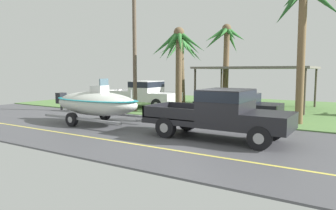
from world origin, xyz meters
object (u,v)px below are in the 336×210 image
parked_pickup_background (146,93)px  boat_on_trailer (96,103)px  palm_tree_far_left (182,55)px  parked_sedan_near (236,106)px  carport_awning (256,69)px  pickup_truck_towing (225,112)px  palm_tree_mid (225,44)px  utility_pole (135,41)px  palm_tree_near_left (178,51)px  palm_tree_far_right (304,16)px

parked_pickup_background → boat_on_trailer: bearing=-75.1°
parked_pickup_background → palm_tree_far_left: 4.20m
parked_sedan_near → carport_awning: (-0.53, 5.25, 2.06)m
pickup_truck_towing → parked_pickup_background: bearing=142.0°
palm_tree_mid → utility_pole: utility_pole is taller
utility_pole → palm_tree_near_left: bearing=19.0°
palm_tree_far_right → utility_pole: 9.63m
parked_sedan_near → palm_tree_far_left: (-5.79, 4.19, 3.09)m
palm_tree_mid → palm_tree_far_right: size_ratio=0.90×
pickup_truck_towing → carport_awning: bearing=100.6°
palm_tree_far_right → utility_pole: (-9.60, -0.28, -0.68)m
palm_tree_far_right → parked_pickup_background: bearing=170.2°
palm_tree_near_left → palm_tree_mid: 6.23m
pickup_truck_towing → boat_on_trailer: (-6.66, 0.00, -0.03)m
palm_tree_mid → palm_tree_far_left: (-2.62, -1.99, -0.80)m
boat_on_trailer → parked_pickup_background: size_ratio=1.08×
parked_pickup_background → palm_tree_mid: 7.16m
boat_on_trailer → palm_tree_far_right: 10.56m
carport_awning → palm_tree_near_left: palm_tree_near_left is taller
parked_sedan_near → palm_tree_far_left: palm_tree_far_left is taller
boat_on_trailer → carport_awning: (4.67, 10.60, 1.71)m
carport_awning → palm_tree_near_left: 6.20m
boat_on_trailer → utility_pole: size_ratio=0.72×
boat_on_trailer → palm_tree_near_left: palm_tree_near_left is taller
boat_on_trailer → parked_sedan_near: 7.46m
pickup_truck_towing → parked_pickup_background: 10.65m
pickup_truck_towing → utility_pole: utility_pole is taller
pickup_truck_towing → utility_pole: (-7.75, 4.50, 3.32)m
parked_sedan_near → palm_tree_near_left: size_ratio=0.87×
boat_on_trailer → pickup_truck_towing: bearing=0.0°
palm_tree_mid → boat_on_trailer: bearing=-99.9°
carport_awning → utility_pole: size_ratio=0.89×
parked_pickup_background → carport_awning: size_ratio=0.75×
parked_sedan_near → palm_tree_mid: size_ratio=0.74×
parked_sedan_near → utility_pole: (-6.28, -0.85, 3.70)m
boat_on_trailer → palm_tree_near_left: bearing=74.7°
palm_tree_far_right → palm_tree_mid: bearing=133.9°
parked_pickup_background → palm_tree_near_left: palm_tree_near_left is taller
carport_awning → palm_tree_mid: palm_tree_mid is taller
palm_tree_near_left → palm_tree_mid: size_ratio=0.85×
carport_awning → palm_tree_near_left: size_ratio=1.45×
palm_tree_far_right → carport_awning: bearing=123.4°
parked_pickup_background → palm_tree_near_left: 4.35m
pickup_truck_towing → parked_sedan_near: (-1.47, 5.35, -0.38)m
palm_tree_far_left → palm_tree_near_left: bearing=-63.5°
palm_tree_far_right → parked_sedan_near: bearing=170.2°
carport_awning → palm_tree_far_right: (3.85, -5.83, 2.33)m
palm_tree_mid → parked_pickup_background: bearing=-127.0°
utility_pole → parked_sedan_near: bearing=7.7°
boat_on_trailer → palm_tree_far_left: bearing=93.6°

